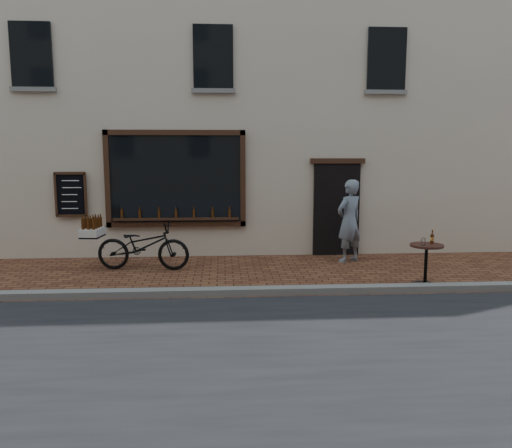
{
  "coord_description": "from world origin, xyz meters",
  "views": [
    {
      "loc": [
        -0.82,
        -8.25,
        2.48
      ],
      "look_at": [
        -0.18,
        1.2,
        1.1
      ],
      "focal_mm": 35.0,
      "sensor_mm": 36.0,
      "label": 1
    }
  ],
  "objects": [
    {
      "name": "kerb",
      "position": [
        0.0,
        0.2,
        0.06
      ],
      "size": [
        90.0,
        0.25,
        0.12
      ],
      "primitive_type": "cube",
      "color": "slate",
      "rests_on": "ground"
    },
    {
      "name": "shop_building",
      "position": [
        0.0,
        6.5,
        5.0
      ],
      "size": [
        28.0,
        6.2,
        10.0
      ],
      "color": "beige",
      "rests_on": "ground"
    },
    {
      "name": "pedestrian",
      "position": [
        2.02,
        2.7,
        0.93
      ],
      "size": [
        0.81,
        0.73,
        1.86
      ],
      "primitive_type": "imported",
      "rotation": [
        0.0,
        0.0,
        3.69
      ],
      "color": "slate",
      "rests_on": "ground"
    },
    {
      "name": "cargo_bicycle",
      "position": [
        -2.54,
        2.22,
        0.52
      ],
      "size": [
        2.3,
        0.9,
        1.1
      ],
      "rotation": [
        0.0,
        0.0,
        1.46
      ],
      "color": "black",
      "rests_on": "ground"
    },
    {
      "name": "bistro_table",
      "position": [
        2.95,
        0.58,
        0.56
      ],
      "size": [
        0.61,
        0.61,
        1.04
      ],
      "color": "black",
      "rests_on": "ground"
    },
    {
      "name": "ground",
      "position": [
        0.0,
        0.0,
        0.0
      ],
      "size": [
        90.0,
        90.0,
        0.0
      ],
      "primitive_type": "plane",
      "color": "#52291A",
      "rests_on": "ground"
    }
  ]
}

